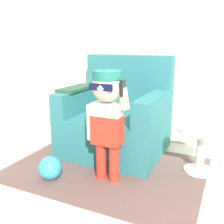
{
  "coord_description": "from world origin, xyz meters",
  "views": [
    {
      "loc": [
        0.96,
        -2.33,
        1.18
      ],
      "look_at": [
        -0.07,
        -0.12,
        0.54
      ],
      "focal_mm": 42.0,
      "sensor_mm": 36.0,
      "label": 1
    }
  ],
  "objects_px": {
    "armchair": "(118,120)",
    "side_table": "(201,146)",
    "toy_ball": "(50,168)",
    "person_child": "(107,110)"
  },
  "relations": [
    {
      "from": "armchair",
      "to": "side_table",
      "type": "relative_size",
      "value": 2.41
    },
    {
      "from": "side_table",
      "to": "toy_ball",
      "type": "bearing_deg",
      "value": -149.38
    },
    {
      "from": "side_table",
      "to": "person_child",
      "type": "bearing_deg",
      "value": -145.02
    },
    {
      "from": "armchair",
      "to": "toy_ball",
      "type": "relative_size",
      "value": 5.01
    },
    {
      "from": "toy_ball",
      "to": "person_child",
      "type": "bearing_deg",
      "value": 23.08
    },
    {
      "from": "armchair",
      "to": "toy_ball",
      "type": "distance_m",
      "value": 0.95
    },
    {
      "from": "side_table",
      "to": "toy_ball",
      "type": "xyz_separation_m",
      "value": [
        -1.19,
        -0.71,
        -0.15
      ]
    },
    {
      "from": "person_child",
      "to": "side_table",
      "type": "relative_size",
      "value": 2.22
    },
    {
      "from": "armchair",
      "to": "person_child",
      "type": "bearing_deg",
      "value": -73.59
    },
    {
      "from": "person_child",
      "to": "toy_ball",
      "type": "relative_size",
      "value": 4.61
    }
  ]
}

